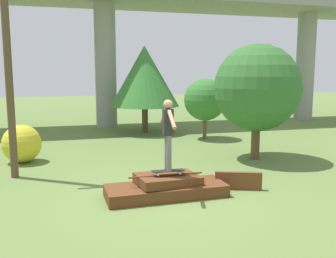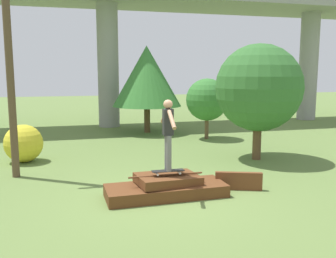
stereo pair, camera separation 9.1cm
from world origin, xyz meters
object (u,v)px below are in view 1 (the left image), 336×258
object	(u,v)px
tree_behind_left	(205,100)
bush_yellow_flowering	(22,144)
tree_behind_right	(257,88)
skateboard	(168,171)
tree_mid_back	(145,76)
skater	(168,130)
utility_pole	(6,25)

from	to	relation	value
tree_behind_left	bush_yellow_flowering	xyz separation A→B (m)	(-7.20, -2.52, -1.09)
tree_behind_right	skateboard	bearing A→B (deg)	-142.91
tree_behind_left	bush_yellow_flowering	bearing A→B (deg)	-160.75
tree_behind_left	tree_behind_right	distance (m)	4.16
skateboard	tree_behind_left	xyz separation A→B (m)	(3.62, 6.99, 1.10)
tree_behind_right	tree_mid_back	distance (m)	6.93
skater	tree_behind_left	distance (m)	7.87
skateboard	bush_yellow_flowering	distance (m)	5.73
skateboard	tree_behind_right	size ratio (longest dim) A/B	0.20
tree_behind_right	bush_yellow_flowering	bearing A→B (deg)	167.91
skater	tree_behind_right	bearing A→B (deg)	37.09
skateboard	tree_behind_right	xyz separation A→B (m)	(3.82, 2.89, 1.75)
tree_behind_left	tree_mid_back	bearing A→B (deg)	131.39
utility_pole	tree_mid_back	world-z (taller)	utility_pole
tree_behind_left	skateboard	bearing A→B (deg)	-117.38
skater	tree_behind_left	bearing A→B (deg)	62.62
utility_pole	tree_behind_left	distance (m)	8.75
tree_behind_left	tree_mid_back	size ratio (longest dim) A/B	0.64
skateboard	utility_pole	xyz separation A→B (m)	(-3.62, 2.68, 3.47)
tree_behind_left	tree_mid_back	world-z (taller)	tree_mid_back
skater	tree_behind_left	xyz separation A→B (m)	(3.62, 6.99, 0.14)
tree_behind_left	tree_behind_right	world-z (taller)	tree_behind_right
skater	bush_yellow_flowering	world-z (taller)	skater
tree_behind_left	tree_mid_back	distance (m)	3.37
skater	tree_mid_back	bearing A→B (deg)	81.00
skateboard	bush_yellow_flowering	world-z (taller)	bush_yellow_flowering
skater	tree_behind_right	world-z (taller)	tree_behind_right
skater	bush_yellow_flowering	xyz separation A→B (m)	(-3.59, 4.47, -0.96)
tree_behind_right	skater	bearing A→B (deg)	-142.91
utility_pole	tree_behind_left	xyz separation A→B (m)	(7.24, 4.31, -2.37)
skater	utility_pole	world-z (taller)	utility_pole
tree_behind_left	skater	bearing A→B (deg)	-117.38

